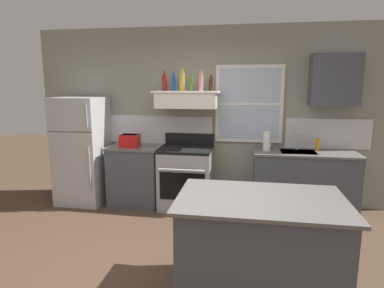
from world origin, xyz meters
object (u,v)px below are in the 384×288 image
object	(u,v)px
refrigerator	(82,150)
bottle_red_label_wine	(165,82)
stove_range	(186,177)
bottle_brown_stout	(211,84)
bottle_olive_oil_square	(191,84)
dish_soap_bottle	(318,144)
kitchen_island	(259,248)
bottle_rose_pink	(201,82)
toaster	(130,140)
bottle_blue_liqueur	(174,83)
bottle_champagne_gold_foil	(182,82)
paper_towel_roll	(267,141)

from	to	relation	value
refrigerator	bottle_red_label_wine	distance (m)	1.68
stove_range	bottle_brown_stout	bearing A→B (deg)	24.04
stove_range	bottle_olive_oil_square	bearing A→B (deg)	53.98
dish_soap_bottle	kitchen_island	bearing A→B (deg)	-112.29
bottle_rose_pink	bottle_brown_stout	distance (m)	0.15
refrigerator	bottle_olive_oil_square	size ratio (longest dim) A/B	6.78
refrigerator	dish_soap_bottle	size ratio (longest dim) A/B	9.16
toaster	stove_range	xyz separation A→B (m)	(0.86, 0.04, -0.54)
bottle_rose_pink	dish_soap_bottle	distance (m)	1.89
bottle_blue_liqueur	bottle_champagne_gold_foil	size ratio (longest dim) A/B	0.87
toaster	kitchen_island	xyz separation A→B (m)	(1.86, -1.95, -0.55)
refrigerator	bottle_brown_stout	bearing A→B (deg)	5.04
refrigerator	bottle_olive_oil_square	world-z (taller)	bottle_olive_oil_square
bottle_red_label_wine	bottle_champagne_gold_foil	size ratio (longest dim) A/B	0.92
toaster	bottle_olive_oil_square	xyz separation A→B (m)	(0.92, 0.13, 0.84)
bottle_red_label_wine	bottle_rose_pink	bearing A→B (deg)	-1.87
paper_towel_roll	bottle_brown_stout	bearing A→B (deg)	172.06
toaster	stove_range	size ratio (longest dim) A/B	0.27
bottle_olive_oil_square	kitchen_island	xyz separation A→B (m)	(0.94, -2.08, -1.39)
paper_towel_roll	bottle_olive_oil_square	bearing A→B (deg)	177.35
bottle_olive_oil_square	bottle_brown_stout	xyz separation A→B (m)	(0.28, 0.06, -0.01)
refrigerator	bottle_brown_stout	size ratio (longest dim) A/B	7.13
refrigerator	dish_soap_bottle	bearing A→B (deg)	2.60
toaster	stove_range	bearing A→B (deg)	2.65
toaster	bottle_champagne_gold_foil	xyz separation A→B (m)	(0.78, 0.14, 0.87)
bottle_olive_oil_square	bottle_red_label_wine	bearing A→B (deg)	174.02
stove_range	bottle_red_label_wine	bearing A→B (deg)	159.16
bottle_rose_pink	bottle_brown_stout	world-z (taller)	bottle_rose_pink
bottle_rose_pink	dish_soap_bottle	size ratio (longest dim) A/B	1.62
stove_range	bottle_brown_stout	xyz separation A→B (m)	(0.34, 0.15, 1.38)
stove_range	bottle_red_label_wine	distance (m)	1.45
bottle_rose_pink	bottle_brown_stout	size ratio (longest dim) A/B	1.26
stove_range	dish_soap_bottle	distance (m)	1.96
refrigerator	bottle_red_label_wine	world-z (taller)	bottle_red_label_wine
toaster	bottle_blue_liqueur	world-z (taller)	bottle_blue_liqueur
bottle_olive_oil_square	kitchen_island	distance (m)	2.67
dish_soap_bottle	bottle_olive_oil_square	bearing A→B (deg)	-178.46
bottle_red_label_wine	bottle_rose_pink	xyz separation A→B (m)	(0.55, -0.02, -0.00)
stove_range	bottle_brown_stout	distance (m)	1.43
paper_towel_roll	bottle_champagne_gold_foil	bearing A→B (deg)	176.90
kitchen_island	refrigerator	bearing A→B (deg)	143.51
bottle_brown_stout	toaster	bearing A→B (deg)	-170.89
bottle_rose_pink	stove_range	bearing A→B (deg)	-150.51
bottle_rose_pink	kitchen_island	distance (m)	2.66
dish_soap_bottle	paper_towel_roll	bearing A→B (deg)	-172.00
refrigerator	kitchen_island	distance (m)	3.33
paper_towel_roll	toaster	bearing A→B (deg)	-177.82
paper_towel_roll	kitchen_island	bearing A→B (deg)	-94.52
bottle_blue_liqueur	bottle_red_label_wine	bearing A→B (deg)	-178.22
paper_towel_roll	bottle_rose_pink	bearing A→B (deg)	175.50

